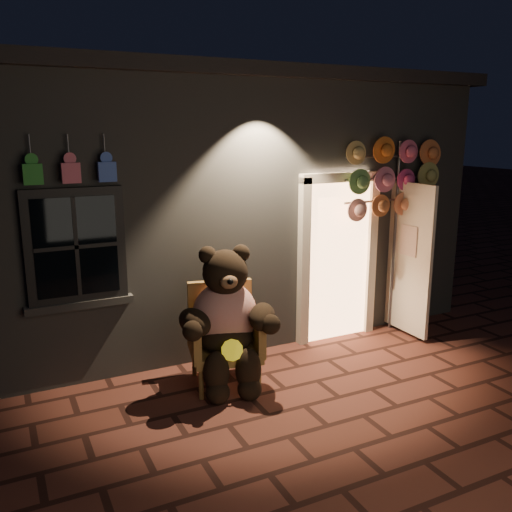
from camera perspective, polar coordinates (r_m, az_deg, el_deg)
ground at (r=5.68m, az=5.14°, el=-15.45°), size 60.00×60.00×0.00m
shop_building at (r=8.70m, az=-8.40°, el=6.57°), size 7.30×5.95×3.51m
wicker_armchair at (r=5.97m, az=-3.43°, el=-8.19°), size 0.87×0.82×1.09m
teddy_bear at (r=5.77m, az=-3.11°, el=-6.67°), size 1.10×0.96×1.55m
hat_rack at (r=7.28m, az=14.38°, el=7.67°), size 1.47×0.22×2.59m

